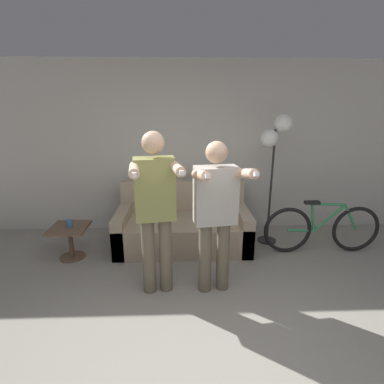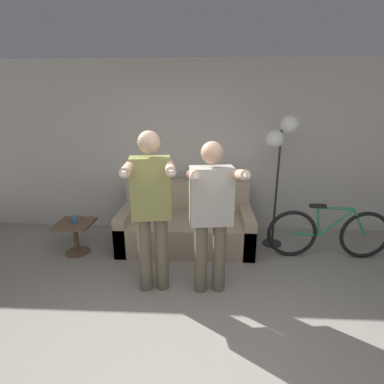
{
  "view_description": "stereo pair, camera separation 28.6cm",
  "coord_description": "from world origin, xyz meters",
  "px_view_note": "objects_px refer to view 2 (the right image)",
  "views": [
    {
      "loc": [
        -0.24,
        -1.83,
        2.0
      ],
      "look_at": [
        -0.12,
        1.58,
        0.97
      ],
      "focal_mm": 28.0,
      "sensor_mm": 36.0,
      "label": 1
    },
    {
      "loc": [
        0.04,
        -1.82,
        2.0
      ],
      "look_at": [
        -0.12,
        1.58,
        0.97
      ],
      "focal_mm": 28.0,
      "sensor_mm": 36.0,
      "label": 2
    }
  ],
  "objects_px": {
    "cat": "(223,175)",
    "person_right": "(211,209)",
    "person_left": "(151,204)",
    "floor_lamp": "(281,140)",
    "cup": "(75,219)",
    "couch": "(186,227)",
    "bicycle": "(328,233)",
    "side_table": "(75,231)"
  },
  "relations": [
    {
      "from": "person_right",
      "to": "cat",
      "type": "distance_m",
      "value": 1.47
    },
    {
      "from": "cat",
      "to": "bicycle",
      "type": "height_order",
      "value": "cat"
    },
    {
      "from": "person_right",
      "to": "cat",
      "type": "relative_size",
      "value": 3.55
    },
    {
      "from": "couch",
      "to": "floor_lamp",
      "type": "relative_size",
      "value": 1.0
    },
    {
      "from": "floor_lamp",
      "to": "bicycle",
      "type": "height_order",
      "value": "floor_lamp"
    },
    {
      "from": "cat",
      "to": "side_table",
      "type": "relative_size",
      "value": 0.98
    },
    {
      "from": "floor_lamp",
      "to": "side_table",
      "type": "relative_size",
      "value": 3.93
    },
    {
      "from": "bicycle",
      "to": "cat",
      "type": "bearing_deg",
      "value": 155.21
    },
    {
      "from": "cat",
      "to": "floor_lamp",
      "type": "distance_m",
      "value": 0.96
    },
    {
      "from": "couch",
      "to": "person_left",
      "type": "distance_m",
      "value": 1.36
    },
    {
      "from": "person_right",
      "to": "cup",
      "type": "relative_size",
      "value": 16.65
    },
    {
      "from": "couch",
      "to": "cup",
      "type": "xyz_separation_m",
      "value": [
        -1.47,
        -0.33,
        0.22
      ]
    },
    {
      "from": "person_left",
      "to": "cup",
      "type": "bearing_deg",
      "value": 138.02
    },
    {
      "from": "bicycle",
      "to": "person_right",
      "type": "bearing_deg",
      "value": -151.97
    },
    {
      "from": "floor_lamp",
      "to": "side_table",
      "type": "height_order",
      "value": "floor_lamp"
    },
    {
      "from": "couch",
      "to": "person_left",
      "type": "xyz_separation_m",
      "value": [
        -0.28,
        -1.11,
        0.73
      ]
    },
    {
      "from": "floor_lamp",
      "to": "cup",
      "type": "distance_m",
      "value": 2.95
    },
    {
      "from": "person_right",
      "to": "side_table",
      "type": "xyz_separation_m",
      "value": [
        -1.82,
        0.78,
        -0.63
      ]
    },
    {
      "from": "person_left",
      "to": "bicycle",
      "type": "bearing_deg",
      "value": 12.19
    },
    {
      "from": "cat",
      "to": "cup",
      "type": "bearing_deg",
      "value": -161.27
    },
    {
      "from": "person_left",
      "to": "side_table",
      "type": "relative_size",
      "value": 3.69
    },
    {
      "from": "person_left",
      "to": "cat",
      "type": "height_order",
      "value": "person_left"
    },
    {
      "from": "cat",
      "to": "cup",
      "type": "xyz_separation_m",
      "value": [
        -2.0,
        -0.68,
        -0.47
      ]
    },
    {
      "from": "person_left",
      "to": "cat",
      "type": "xyz_separation_m",
      "value": [
        0.81,
        1.46,
        -0.04
      ]
    },
    {
      "from": "bicycle",
      "to": "cup",
      "type": "bearing_deg",
      "value": -179.18
    },
    {
      "from": "couch",
      "to": "cat",
      "type": "bearing_deg",
      "value": 33.12
    },
    {
      "from": "couch",
      "to": "side_table",
      "type": "distance_m",
      "value": 1.52
    },
    {
      "from": "cat",
      "to": "bicycle",
      "type": "bearing_deg",
      "value": -24.79
    },
    {
      "from": "cat",
      "to": "floor_lamp",
      "type": "relative_size",
      "value": 0.25
    },
    {
      "from": "floor_lamp",
      "to": "bicycle",
      "type": "bearing_deg",
      "value": -29.01
    },
    {
      "from": "floor_lamp",
      "to": "bicycle",
      "type": "distance_m",
      "value": 1.38
    },
    {
      "from": "person_right",
      "to": "cup",
      "type": "distance_m",
      "value": 2.02
    },
    {
      "from": "side_table",
      "to": "cup",
      "type": "xyz_separation_m",
      "value": [
        0.02,
        -0.0,
        0.17
      ]
    },
    {
      "from": "floor_lamp",
      "to": "side_table",
      "type": "distance_m",
      "value": 3.02
    },
    {
      "from": "cat",
      "to": "side_table",
      "type": "height_order",
      "value": "cat"
    },
    {
      "from": "cat",
      "to": "person_right",
      "type": "bearing_deg",
      "value": -97.62
    },
    {
      "from": "person_left",
      "to": "floor_lamp",
      "type": "relative_size",
      "value": 0.94
    },
    {
      "from": "person_left",
      "to": "cat",
      "type": "relative_size",
      "value": 3.76
    },
    {
      "from": "person_left",
      "to": "bicycle",
      "type": "height_order",
      "value": "person_left"
    },
    {
      "from": "cup",
      "to": "person_left",
      "type": "bearing_deg",
      "value": -33.24
    },
    {
      "from": "person_left",
      "to": "floor_lamp",
      "type": "distance_m",
      "value": 2.01
    },
    {
      "from": "cat",
      "to": "floor_lamp",
      "type": "height_order",
      "value": "floor_lamp"
    }
  ]
}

